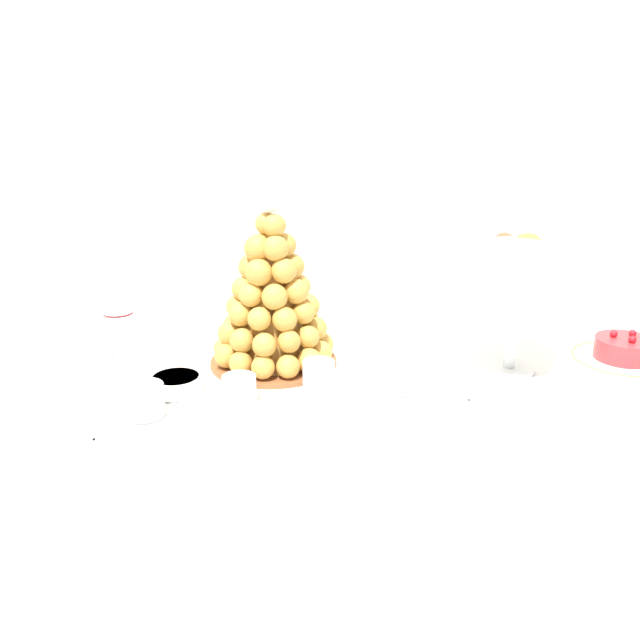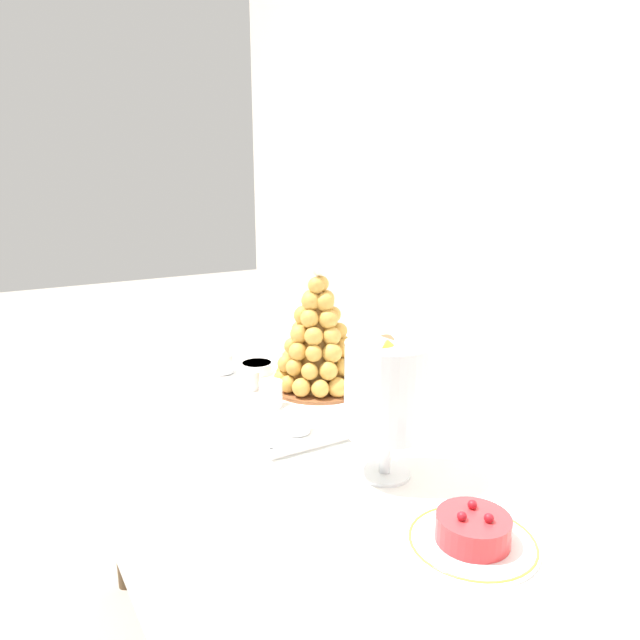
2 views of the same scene
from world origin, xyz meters
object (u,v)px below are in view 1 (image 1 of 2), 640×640
at_px(fruit_tart_plate, 623,353).
at_px(macaron_goblet, 517,284).
at_px(dessert_cup_centre, 319,380).
at_px(wine_glass, 117,302).
at_px(serving_tray, 273,381).
at_px(dessert_cup_left, 144,401).
at_px(creme_brulee_ramekin, 176,383).
at_px(dessert_cup_mid_left, 239,391).
at_px(croquembouche, 272,300).
at_px(dessert_cup_mid_right, 405,378).

bearing_deg(fruit_tart_plate, macaron_goblet, 177.28).
bearing_deg(dessert_cup_centre, wine_glass, 141.43).
height_order(serving_tray, dessert_cup_left, dessert_cup_left).
height_order(creme_brulee_ramekin, macaron_goblet, macaron_goblet).
height_order(fruit_tart_plate, wine_glass, wine_glass).
relative_size(dessert_cup_mid_left, macaron_goblet, 0.21).
distance_m(dessert_cup_centre, fruit_tart_plate, 0.59).
height_order(macaron_goblet, fruit_tart_plate, macaron_goblet).
xyz_separation_m(dessert_cup_left, dessert_cup_centre, (0.28, 0.01, 0.00)).
xyz_separation_m(dessert_cup_mid_left, dessert_cup_centre, (0.13, -0.00, 0.01)).
bearing_deg(croquembouche, dessert_cup_centre, -72.07).
bearing_deg(serving_tray, macaron_goblet, -4.57).
relative_size(serving_tray, fruit_tart_plate, 3.02).
bearing_deg(croquembouche, dessert_cup_mid_right, -40.28).
bearing_deg(croquembouche, fruit_tart_plate, -10.34).
bearing_deg(dessert_cup_mid_left, serving_tray, 49.98).
distance_m(dessert_cup_left, fruit_tart_plate, 0.87).
distance_m(croquembouche, fruit_tart_plate, 0.66).
bearing_deg(dessert_cup_mid_left, dessert_cup_centre, -0.81).
bearing_deg(dessert_cup_mid_left, macaron_goblet, 5.09).
bearing_deg(serving_tray, dessert_cup_mid_left, -130.02).
bearing_deg(wine_glass, dessert_cup_mid_left, -52.94).
xyz_separation_m(dessert_cup_left, creme_brulee_ramekin, (0.05, 0.08, -0.01)).
bearing_deg(dessert_cup_mid_right, wine_glass, 150.09).
height_order(croquembouche, macaron_goblet, croquembouche).
height_order(serving_tray, macaron_goblet, macaron_goblet).
bearing_deg(dessert_cup_centre, fruit_tart_plate, 3.39).
bearing_deg(serving_tray, dessert_cup_left, -157.36).
distance_m(serving_tray, dessert_cup_mid_right, 0.23).
relative_size(dessert_cup_mid_right, fruit_tart_plate, 0.30).
relative_size(serving_tray, dessert_cup_mid_right, 10.24).
bearing_deg(dessert_cup_mid_right, dessert_cup_mid_left, 177.22).
xyz_separation_m(macaron_goblet, fruit_tart_plate, (0.23, -0.01, -0.14)).
distance_m(dessert_cup_mid_left, dessert_cup_mid_right, 0.27).
relative_size(dessert_cup_mid_left, wine_glass, 0.35).
distance_m(croquembouche, dessert_cup_mid_right, 0.27).
xyz_separation_m(serving_tray, dessert_cup_centre, (0.06, -0.08, 0.03)).
distance_m(serving_tray, macaron_goblet, 0.46).
bearing_deg(croquembouche, creme_brulee_ramekin, -154.56).
relative_size(croquembouche, dessert_cup_mid_left, 5.83).
distance_m(croquembouche, macaron_goblet, 0.43).
bearing_deg(dessert_cup_centre, serving_tray, 128.19).
height_order(dessert_cup_mid_right, fruit_tart_plate, fruit_tart_plate).
relative_size(croquembouche, macaron_goblet, 1.21).
bearing_deg(serving_tray, creme_brulee_ramekin, -175.76).
relative_size(serving_tray, wine_glass, 3.63).
height_order(dessert_cup_mid_left, fruit_tart_plate, fruit_tart_plate).
distance_m(dessert_cup_mid_left, creme_brulee_ramekin, 0.12).
height_order(dessert_cup_mid_left, wine_glass, wine_glass).
distance_m(macaron_goblet, wine_glass, 0.72).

